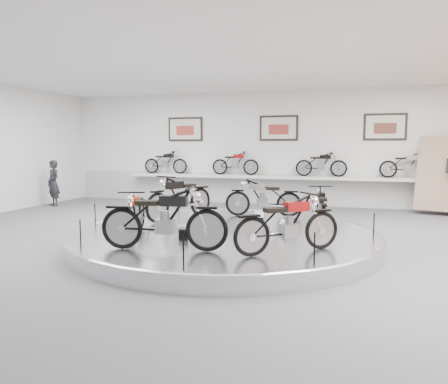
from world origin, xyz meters
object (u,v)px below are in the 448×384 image
(display_platform, at_px, (225,238))
(bike_e, at_px, (164,219))
(bike_a, at_px, (321,208))
(bike_d, at_px, (136,212))
(bike_f, at_px, (288,223))
(bike_c, at_px, (180,197))
(bike_b, at_px, (263,198))
(visitor, at_px, (53,183))
(shelf, at_px, (277,177))

(display_platform, relative_size, bike_e, 3.43)
(bike_a, relative_size, bike_d, 1.00)
(bike_f, bearing_deg, bike_c, 99.17)
(bike_a, bearing_deg, display_platform, 105.48)
(bike_a, xyz_separation_m, bike_b, (-1.52, 1.28, 0.03))
(bike_e, height_order, visitor, visitor)
(bike_a, xyz_separation_m, bike_c, (-3.38, 0.29, 0.09))
(display_platform, bearing_deg, bike_c, 142.43)
(shelf, relative_size, bike_c, 5.97)
(shelf, height_order, visitor, visitor)
(bike_c, distance_m, bike_d, 1.94)
(visitor, bearing_deg, bike_d, -12.38)
(bike_c, bearing_deg, visitor, -93.88)
(bike_c, relative_size, bike_f, 1.09)
(bike_a, distance_m, bike_d, 3.92)
(display_platform, height_order, bike_d, bike_d)
(bike_c, bearing_deg, bike_a, 107.79)
(bike_f, bearing_deg, shelf, 61.37)
(shelf, distance_m, bike_b, 4.30)
(display_platform, bearing_deg, visitor, 151.01)
(shelf, bearing_deg, bike_b, -84.93)
(shelf, relative_size, bike_a, 7.18)
(shelf, distance_m, bike_c, 5.47)
(bike_b, height_order, visitor, visitor)
(shelf, bearing_deg, bike_e, -93.59)
(display_platform, distance_m, bike_d, 1.93)
(display_platform, relative_size, bike_d, 4.17)
(bike_d, bearing_deg, shelf, 150.04)
(display_platform, relative_size, visitor, 4.02)
(bike_b, relative_size, bike_d, 1.06)
(bike_d, relative_size, bike_e, 0.82)
(bike_b, relative_size, bike_e, 0.87)
(display_platform, xyz_separation_m, bike_f, (1.53, -1.50, 0.65))
(bike_f, distance_m, visitor, 10.54)
(display_platform, bearing_deg, bike_d, -154.37)
(bike_e, xyz_separation_m, visitor, (-6.88, 6.02, -0.05))
(shelf, height_order, bike_f, bike_f)
(bike_a, bearing_deg, shelf, 10.44)
(bike_a, bearing_deg, bike_c, 76.60)
(visitor, bearing_deg, shelf, 45.30)
(display_platform, relative_size, shelf, 0.58)
(bike_a, xyz_separation_m, bike_f, (-0.38, -2.35, 0.05))
(bike_d, xyz_separation_m, visitor, (-5.75, 4.89, 0.04))
(bike_d, bearing_deg, bike_e, 27.96)
(shelf, relative_size, bike_d, 7.16)
(bike_d, bearing_deg, display_platform, 98.61)
(bike_a, bearing_deg, bike_e, 130.31)
(bike_c, height_order, visitor, visitor)
(shelf, height_order, bike_e, bike_e)
(bike_c, distance_m, bike_f, 4.00)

